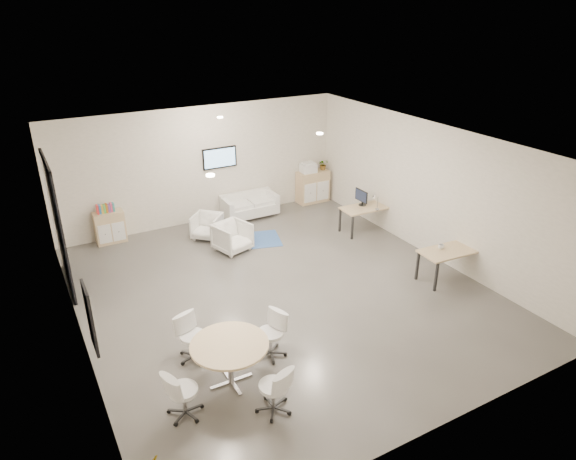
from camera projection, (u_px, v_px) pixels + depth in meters
The scene contains 20 objects.
room_shell at pixel (281, 223), 10.36m from camera, with size 9.60×10.60×4.80m.
glass_door at pixel (56, 222), 10.65m from camera, with size 0.09×1.90×2.85m.
artwork at pixel (90, 319), 7.35m from camera, with size 0.05×0.54×1.04m.
wall_tv at pixel (220, 158), 14.08m from camera, with size 0.98×0.06×0.58m.
ceiling_spots at pixel (252, 138), 10.29m from camera, with size 3.14×4.14×0.03m.
sideboard_left at pixel (110, 227), 13.08m from camera, with size 0.74×0.38×0.83m.
sideboard_right at pixel (313, 187), 15.70m from camera, with size 0.97×0.47×0.97m.
books at pixel (105, 208), 12.85m from camera, with size 0.43×0.14×0.22m.
printer at pixel (308, 168), 15.37m from camera, with size 0.46×0.39×0.31m.
loveseat at pixel (249, 206), 14.68m from camera, with size 1.55×0.78×0.58m.
blue_rug at pixel (250, 240), 13.32m from camera, with size 1.54×1.02×0.01m, color #2C4E87.
armchair_left at pixel (207, 225), 13.35m from camera, with size 0.70×0.65×0.72m, color white.
armchair_right at pixel (232, 236), 12.65m from camera, with size 0.77×0.72×0.79m, color white.
desk_rear at pixel (365, 209), 13.65m from camera, with size 1.33×0.70×0.68m.
desk_front at pixel (450, 253), 11.27m from camera, with size 1.39×0.76×0.70m.
monitor at pixel (361, 197), 13.63m from camera, with size 0.20×0.50×0.44m.
round_table at pixel (230, 348), 8.12m from camera, with size 1.26×1.26×0.76m.
meeting_chairs at pixel (230, 362), 8.23m from camera, with size 2.52×2.52×0.82m.
plant_cabinet at pixel (323, 165), 15.61m from camera, with size 0.30×0.33×0.26m, color #3F7F3F.
cup at pixel (441, 246), 11.28m from camera, with size 0.13×0.10×0.13m, color white.
Camera 1 is at (-4.50, -8.38, 5.73)m, focal length 32.00 mm.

